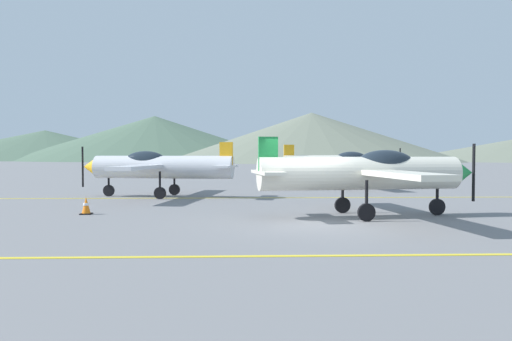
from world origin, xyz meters
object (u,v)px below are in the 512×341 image
at_px(car_sedan, 310,169).
at_px(traffic_cone_front, 86,206).
at_px(airplane_near, 368,172).
at_px(airplane_mid, 158,166).
at_px(airplane_far, 342,163).

distance_m(car_sedan, traffic_cone_front, 24.62).
bearing_deg(car_sedan, airplane_near, -93.69).
height_order(car_sedan, traffic_cone_front, car_sedan).
distance_m(airplane_mid, airplane_far, 11.90).
distance_m(airplane_near, airplane_far, 13.98).
xyz_separation_m(airplane_near, airplane_far, (2.08, 13.83, 0.00)).
xyz_separation_m(airplane_mid, airplane_far, (10.07, 6.33, 0.00)).
xyz_separation_m(airplane_mid, traffic_cone_front, (-1.32, -6.57, -1.16)).
bearing_deg(traffic_cone_front, car_sedan, 63.99).
bearing_deg(airplane_near, airplane_far, 81.45).
xyz_separation_m(airplane_far, traffic_cone_front, (-11.39, -12.90, -1.16)).
bearing_deg(airplane_mid, car_sedan, 58.64).
relative_size(airplane_near, airplane_far, 1.00).
height_order(airplane_near, airplane_mid, same).
height_order(airplane_mid, airplane_far, same).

